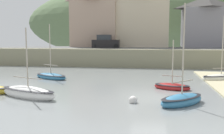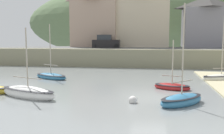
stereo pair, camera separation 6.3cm
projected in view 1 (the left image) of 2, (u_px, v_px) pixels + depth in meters
The scene contains 12 objects.
quay_seawall at pixel (150, 57), 34.74m from camera, with size 48.00×9.40×2.40m.
hillside_backdrop at pixel (171, 23), 70.17m from camera, with size 80.00×44.00×22.32m.
waterfront_building_left at pixel (96, 17), 42.97m from camera, with size 7.70×6.14×9.76m.
waterfront_building_centre at pixel (142, 13), 41.74m from camera, with size 8.73×5.04×10.87m.
waterfront_building_right at pixel (206, 22), 40.42m from camera, with size 7.25×5.84×7.90m.
rowboat_small_beached at pixel (51, 76), 25.20m from camera, with size 4.13×3.01×5.44m.
motorboat_with_cabin at pixel (28, 93), 17.40m from camera, with size 4.73×2.67×4.93m.
sailboat_blue_trim at pixel (182, 100), 15.64m from camera, with size 3.39×3.38×6.25m.
dinghy_open_wooden at pixel (172, 86), 20.16m from camera, with size 3.13×2.21×3.99m.
sailboat_tall_mast at pixel (221, 77), 24.20m from camera, with size 4.06×2.47×6.16m.
parked_car_near_slipway at pixel (106, 42), 38.68m from camera, with size 4.16×1.85×1.95m.
mooring_buoy at pixel (133, 100), 16.01m from camera, with size 0.54×0.54×0.54m.
Camera 1 is at (0.09, -17.55, 4.14)m, focal length 41.17 mm.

